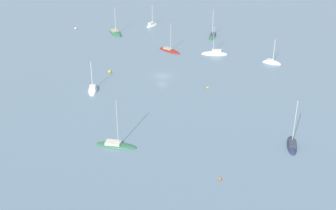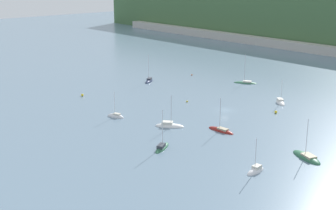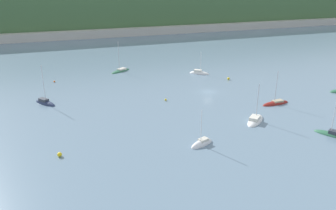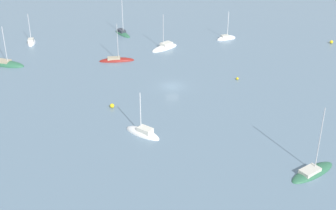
{
  "view_description": "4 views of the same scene",
  "coord_description": "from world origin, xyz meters",
  "px_view_note": "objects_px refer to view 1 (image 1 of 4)",
  "views": [
    {
      "loc": [
        -80.5,
        79.37,
        49.92
      ],
      "look_at": [
        -17.17,
        15.33,
        3.28
      ],
      "focal_mm": 50.0,
      "sensor_mm": 36.0,
      "label": 1
    },
    {
      "loc": [
        86.68,
        -98.08,
        39.21
      ],
      "look_at": [
        -4.87,
        -17.81,
        3.92
      ],
      "focal_mm": 50.0,
      "sensor_mm": 36.0,
      "label": 2
    },
    {
      "loc": [
        -40.84,
        -77.07,
        28.88
      ],
      "look_at": [
        -16.21,
        -11.4,
        2.32
      ],
      "focal_mm": 35.0,
      "sensor_mm": 36.0,
      "label": 3
    },
    {
      "loc": [
        5.9,
        84.16,
        38.68
      ],
      "look_at": [
        1.7,
        13.71,
        2.84
      ],
      "focal_mm": 50.0,
      "sensor_mm": 36.0,
      "label": 4
    }
  ],
  "objects_px": {
    "sailboat_8": "(292,146)",
    "mooring_buoy_0": "(220,179)",
    "sailboat_1": "(152,26)",
    "sailboat_3": "(170,51)",
    "sailboat_2": "(272,63)",
    "mooring_buoy_1": "(110,72)",
    "mooring_buoy_4": "(208,88)",
    "sailboat_5": "(116,145)",
    "sailboat_6": "(93,90)",
    "mooring_buoy_2": "(76,28)",
    "sailboat_4": "(215,54)",
    "sailboat_7": "(115,33)",
    "sailboat_0": "(212,36)"
  },
  "relations": [
    {
      "from": "sailboat_2",
      "to": "mooring_buoy_4",
      "type": "xyz_separation_m",
      "value": [
        2.04,
        25.27,
        0.18
      ]
    },
    {
      "from": "sailboat_7",
      "to": "mooring_buoy_2",
      "type": "height_order",
      "value": "sailboat_7"
    },
    {
      "from": "sailboat_0",
      "to": "sailboat_6",
      "type": "distance_m",
      "value": 51.92
    },
    {
      "from": "sailboat_7",
      "to": "mooring_buoy_1",
      "type": "xyz_separation_m",
      "value": [
        -24.28,
        22.12,
        0.33
      ]
    },
    {
      "from": "sailboat_4",
      "to": "mooring_buoy_1",
      "type": "relative_size",
      "value": 11.7
    },
    {
      "from": "sailboat_2",
      "to": "mooring_buoy_4",
      "type": "distance_m",
      "value": 25.35
    },
    {
      "from": "sailboat_1",
      "to": "sailboat_8",
      "type": "distance_m",
      "value": 82.97
    },
    {
      "from": "sailboat_8",
      "to": "mooring_buoy_0",
      "type": "height_order",
      "value": "sailboat_8"
    },
    {
      "from": "mooring_buoy_1",
      "to": "sailboat_2",
      "type": "bearing_deg",
      "value": -126.69
    },
    {
      "from": "sailboat_5",
      "to": "mooring_buoy_4",
      "type": "xyz_separation_m",
      "value": [
        4.34,
        -33.09,
        0.16
      ]
    },
    {
      "from": "sailboat_4",
      "to": "mooring_buoy_1",
      "type": "bearing_deg",
      "value": 30.46
    },
    {
      "from": "sailboat_6",
      "to": "mooring_buoy_4",
      "type": "height_order",
      "value": "sailboat_6"
    },
    {
      "from": "sailboat_5",
      "to": "mooring_buoy_4",
      "type": "distance_m",
      "value": 33.38
    },
    {
      "from": "mooring_buoy_0",
      "to": "sailboat_8",
      "type": "bearing_deg",
      "value": -99.12
    },
    {
      "from": "mooring_buoy_1",
      "to": "mooring_buoy_4",
      "type": "distance_m",
      "value": 27.33
    },
    {
      "from": "sailboat_6",
      "to": "sailboat_2",
      "type": "bearing_deg",
      "value": -75.18
    },
    {
      "from": "mooring_buoy_1",
      "to": "mooring_buoy_4",
      "type": "height_order",
      "value": "mooring_buoy_1"
    },
    {
      "from": "sailboat_6",
      "to": "mooring_buoy_0",
      "type": "distance_m",
      "value": 46.22
    },
    {
      "from": "sailboat_3",
      "to": "mooring_buoy_0",
      "type": "height_order",
      "value": "sailboat_3"
    },
    {
      "from": "sailboat_4",
      "to": "mooring_buoy_0",
      "type": "height_order",
      "value": "sailboat_4"
    },
    {
      "from": "sailboat_4",
      "to": "sailboat_7",
      "type": "bearing_deg",
      "value": -26.16
    },
    {
      "from": "sailboat_3",
      "to": "sailboat_8",
      "type": "distance_m",
      "value": 58.08
    },
    {
      "from": "mooring_buoy_0",
      "to": "mooring_buoy_2",
      "type": "height_order",
      "value": "mooring_buoy_2"
    },
    {
      "from": "mooring_buoy_1",
      "to": "sailboat_3",
      "type": "bearing_deg",
      "value": -89.8
    },
    {
      "from": "sailboat_7",
      "to": "mooring_buoy_0",
      "type": "relative_size",
      "value": 19.05
    },
    {
      "from": "sailboat_1",
      "to": "mooring_buoy_2",
      "type": "xyz_separation_m",
      "value": [
        15.58,
        20.78,
        0.23
      ]
    },
    {
      "from": "sailboat_5",
      "to": "mooring_buoy_1",
      "type": "xyz_separation_m",
      "value": [
        29.35,
        -22.06,
        0.29
      ]
    },
    {
      "from": "sailboat_1",
      "to": "mooring_buoy_2",
      "type": "relative_size",
      "value": 11.65
    },
    {
      "from": "sailboat_1",
      "to": "sailboat_2",
      "type": "relative_size",
      "value": 1.01
    },
    {
      "from": "mooring_buoy_1",
      "to": "sailboat_5",
      "type": "bearing_deg",
      "value": 143.07
    },
    {
      "from": "mooring_buoy_0",
      "to": "mooring_buoy_1",
      "type": "bearing_deg",
      "value": -17.74
    },
    {
      "from": "sailboat_2",
      "to": "sailboat_3",
      "type": "xyz_separation_m",
      "value": [
        27.13,
        13.27,
        -0.01
      ]
    },
    {
      "from": "sailboat_2",
      "to": "mooring_buoy_2",
      "type": "height_order",
      "value": "sailboat_2"
    },
    {
      "from": "mooring_buoy_4",
      "to": "mooring_buoy_0",
      "type": "bearing_deg",
      "value": 133.7
    },
    {
      "from": "sailboat_7",
      "to": "sailboat_2",
      "type": "bearing_deg",
      "value": 35.26
    },
    {
      "from": "sailboat_7",
      "to": "sailboat_8",
      "type": "bearing_deg",
      "value": 5.74
    },
    {
      "from": "sailboat_3",
      "to": "mooring_buoy_1",
      "type": "distance_m",
      "value": 23.03
    },
    {
      "from": "mooring_buoy_0",
      "to": "mooring_buoy_4",
      "type": "bearing_deg",
      "value": -46.3
    },
    {
      "from": "sailboat_4",
      "to": "sailboat_5",
      "type": "height_order",
      "value": "sailboat_5"
    },
    {
      "from": "sailboat_0",
      "to": "sailboat_7",
      "type": "bearing_deg",
      "value": -81.11
    },
    {
      "from": "sailboat_2",
      "to": "mooring_buoy_1",
      "type": "height_order",
      "value": "sailboat_2"
    },
    {
      "from": "sailboat_7",
      "to": "mooring_buoy_0",
      "type": "distance_m",
      "value": 84.73
    },
    {
      "from": "sailboat_4",
      "to": "mooring_buoy_0",
      "type": "relative_size",
      "value": 18.29
    },
    {
      "from": "sailboat_2",
      "to": "mooring_buoy_0",
      "type": "height_order",
      "value": "sailboat_2"
    },
    {
      "from": "sailboat_5",
      "to": "sailboat_7",
      "type": "relative_size",
      "value": 1.12
    },
    {
      "from": "mooring_buoy_2",
      "to": "mooring_buoy_4",
      "type": "xyz_separation_m",
      "value": [
        -62.16,
        4.36,
        -0.08
      ]
    },
    {
      "from": "sailboat_1",
      "to": "sailboat_3",
      "type": "height_order",
      "value": "sailboat_3"
    },
    {
      "from": "sailboat_7",
      "to": "mooring_buoy_2",
      "type": "bearing_deg",
      "value": -132.6
    },
    {
      "from": "sailboat_4",
      "to": "sailboat_8",
      "type": "height_order",
      "value": "sailboat_8"
    },
    {
      "from": "mooring_buoy_0",
      "to": "sailboat_3",
      "type": "bearing_deg",
      "value": -37.54
    }
  ]
}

